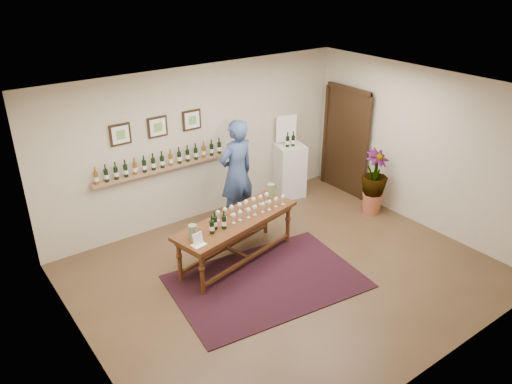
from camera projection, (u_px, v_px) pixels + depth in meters
ground at (287, 274)px, 7.70m from camera, size 6.00×6.00×0.00m
room_shell at (311, 145)px, 9.70m from camera, size 6.00×6.00×6.00m
rug at (267, 281)px, 7.52m from camera, size 2.98×2.18×0.01m
tasting_table at (237, 225)px, 7.78m from camera, size 2.26×1.12×0.77m
table_glasses at (247, 208)px, 7.83m from camera, size 1.33×0.37×0.18m
table_bottles at (216, 222)px, 7.34m from camera, size 0.27×0.17×0.28m
pitcher_left at (193, 232)px, 7.11m from camera, size 0.17×0.17×0.23m
pitcher_right at (271, 190)px, 8.37m from camera, size 0.17×0.17×0.23m
menu_card at (198, 239)px, 7.00m from camera, size 0.22×0.17×0.18m
display_pedestal at (289, 170)px, 10.04m from camera, size 0.66×0.66×1.07m
pedestal_bottles at (290, 139)px, 9.68m from camera, size 0.31×0.15×0.30m
info_sign at (286, 129)px, 9.81m from camera, size 0.42×0.13×0.59m
potted_plant at (374, 182)px, 9.26m from camera, size 0.60×0.60×1.09m
person at (237, 173)px, 8.78m from camera, size 0.75×0.53×1.96m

